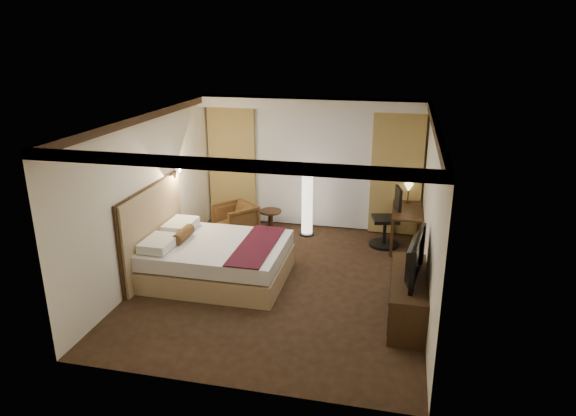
% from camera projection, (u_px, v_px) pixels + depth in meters
% --- Properties ---
extents(floor, '(4.50, 5.50, 0.01)m').
position_uv_depth(floor, '(283.00, 281.00, 8.47)').
color(floor, black).
rests_on(floor, ground).
extents(ceiling, '(4.50, 5.50, 0.01)m').
position_uv_depth(ceiling, '(282.00, 118.00, 7.60)').
color(ceiling, white).
rests_on(ceiling, back_wall).
extents(back_wall, '(4.50, 0.02, 2.70)m').
position_uv_depth(back_wall, '(313.00, 163.00, 10.57)').
color(back_wall, white).
rests_on(back_wall, floor).
extents(left_wall, '(0.02, 5.50, 2.70)m').
position_uv_depth(left_wall, '(151.00, 195.00, 8.50)').
color(left_wall, white).
rests_on(left_wall, floor).
extents(right_wall, '(0.02, 5.50, 2.70)m').
position_uv_depth(right_wall, '(431.00, 214.00, 7.56)').
color(right_wall, white).
rests_on(right_wall, floor).
extents(crown_molding, '(4.50, 5.50, 0.12)m').
position_uv_depth(crown_molding, '(282.00, 122.00, 7.62)').
color(crown_molding, black).
rests_on(crown_molding, ceiling).
extents(soffit, '(4.50, 0.50, 0.20)m').
position_uv_depth(soffit, '(312.00, 103.00, 9.94)').
color(soffit, white).
rests_on(soffit, ceiling).
extents(curtain_sheer, '(2.48, 0.04, 2.45)m').
position_uv_depth(curtain_sheer, '(312.00, 169.00, 10.53)').
color(curtain_sheer, silver).
rests_on(curtain_sheer, back_wall).
extents(curtain_left_drape, '(1.00, 0.14, 2.45)m').
position_uv_depth(curtain_left_drape, '(233.00, 165.00, 10.83)').
color(curtain_left_drape, '#A88A4D').
rests_on(curtain_left_drape, back_wall).
extents(curtain_right_drape, '(1.00, 0.14, 2.45)m').
position_uv_depth(curtain_right_drape, '(396.00, 174.00, 10.12)').
color(curtain_right_drape, '#A88A4D').
rests_on(curtain_right_drape, back_wall).
extents(wall_sconce, '(0.24, 0.24, 0.24)m').
position_uv_depth(wall_sconce, '(178.00, 168.00, 9.10)').
color(wall_sconce, white).
rests_on(wall_sconce, left_wall).
extents(bed, '(2.23, 1.74, 0.65)m').
position_uv_depth(bed, '(218.00, 260.00, 8.50)').
color(bed, white).
rests_on(bed, floor).
extents(headboard, '(0.12, 2.04, 1.50)m').
position_uv_depth(headboard, '(154.00, 231.00, 8.59)').
color(headboard, tan).
rests_on(headboard, floor).
extents(armchair, '(0.98, 0.98, 0.74)m').
position_uv_depth(armchair, '(235.00, 219.00, 10.26)').
color(armchair, '#4D2E17').
rests_on(armchair, floor).
extents(side_table, '(0.45, 0.45, 0.49)m').
position_uv_depth(side_table, '(271.00, 222.00, 10.45)').
color(side_table, black).
rests_on(side_table, floor).
extents(floor_lamp, '(0.29, 0.29, 1.39)m').
position_uv_depth(floor_lamp, '(307.00, 202.00, 10.23)').
color(floor_lamp, white).
rests_on(floor_lamp, floor).
extents(desk, '(0.55, 1.19, 0.75)m').
position_uv_depth(desk, '(406.00, 228.00, 9.75)').
color(desk, black).
rests_on(desk, floor).
extents(desk_lamp, '(0.18, 0.18, 0.34)m').
position_uv_depth(desk_lamp, '(408.00, 194.00, 9.99)').
color(desk_lamp, '#FFD899').
rests_on(desk_lamp, desk).
extents(office_chair, '(0.67, 0.67, 1.17)m').
position_uv_depth(office_chair, '(385.00, 217.00, 9.72)').
color(office_chair, black).
rests_on(office_chair, floor).
extents(dresser, '(0.50, 1.66, 0.64)m').
position_uv_depth(dresser, '(408.00, 297.00, 7.31)').
color(dresser, black).
rests_on(dresser, floor).
extents(television, '(0.82, 1.23, 0.15)m').
position_uv_depth(television, '(409.00, 255.00, 7.11)').
color(television, black).
rests_on(television, dresser).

